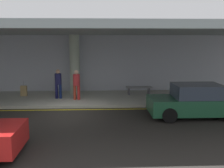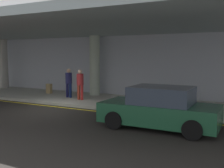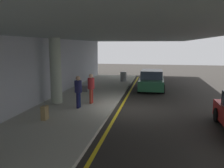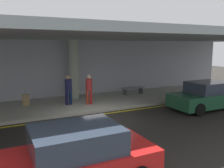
{
  "view_description": "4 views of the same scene",
  "coord_description": "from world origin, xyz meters",
  "px_view_note": "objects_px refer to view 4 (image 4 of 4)",
  "views": [
    {
      "loc": [
        1.56,
        -12.64,
        3.4
      ],
      "look_at": [
        2.19,
        1.24,
        1.21
      ],
      "focal_mm": 43.65,
      "sensor_mm": 36.0,
      "label": 1
    },
    {
      "loc": [
        8.82,
        -10.07,
        2.58
      ],
      "look_at": [
        2.33,
        2.24,
        1.14
      ],
      "focal_mm": 43.97,
      "sensor_mm": 36.0,
      "label": 2
    },
    {
      "loc": [
        -12.27,
        -1.14,
        3.4
      ],
      "look_at": [
        1.46,
        1.44,
        1.08
      ],
      "focal_mm": 37.71,
      "sensor_mm": 36.0,
      "label": 3
    },
    {
      "loc": [
        -4.35,
        -10.0,
        3.4
      ],
      "look_at": [
        1.76,
        2.52,
        1.19
      ],
      "focal_mm": 38.24,
      "sensor_mm": 36.0,
      "label": 4
    }
  ],
  "objects_px": {
    "car_dark_green": "(206,96)",
    "trash_bin_steel": "(207,87)",
    "car_red": "(74,159)",
    "suitcase_upright_secondary": "(26,100)",
    "bench_metal": "(133,89)",
    "traveler_with_luggage": "(68,88)",
    "support_column_left_mid": "(74,69)",
    "person_waiting_for_ride": "(89,87)"
  },
  "relations": [
    {
      "from": "bench_metal",
      "to": "person_waiting_for_ride",
      "type": "bearing_deg",
      "value": -159.93
    },
    {
      "from": "car_dark_green",
      "to": "trash_bin_steel",
      "type": "xyz_separation_m",
      "value": [
        2.86,
        2.57,
        -0.14
      ]
    },
    {
      "from": "traveler_with_luggage",
      "to": "person_waiting_for_ride",
      "type": "height_order",
      "value": "same"
    },
    {
      "from": "traveler_with_luggage",
      "to": "bench_metal",
      "type": "relative_size",
      "value": 1.05
    },
    {
      "from": "traveler_with_luggage",
      "to": "trash_bin_steel",
      "type": "xyz_separation_m",
      "value": [
        9.52,
        -1.05,
        -0.54
      ]
    },
    {
      "from": "car_dark_green",
      "to": "traveler_with_luggage",
      "type": "distance_m",
      "value": 7.6
    },
    {
      "from": "traveler_with_luggage",
      "to": "suitcase_upright_secondary",
      "type": "distance_m",
      "value": 2.43
    },
    {
      "from": "car_dark_green",
      "to": "bench_metal",
      "type": "xyz_separation_m",
      "value": [
        -1.89,
        4.59,
        -0.21
      ]
    },
    {
      "from": "person_waiting_for_ride",
      "to": "support_column_left_mid",
      "type": "bearing_deg",
      "value": -108.67
    },
    {
      "from": "support_column_left_mid",
      "to": "car_red",
      "type": "height_order",
      "value": "support_column_left_mid"
    },
    {
      "from": "support_column_left_mid",
      "to": "bench_metal",
      "type": "bearing_deg",
      "value": -8.83
    },
    {
      "from": "support_column_left_mid",
      "to": "trash_bin_steel",
      "type": "height_order",
      "value": "support_column_left_mid"
    },
    {
      "from": "car_red",
      "to": "suitcase_upright_secondary",
      "type": "xyz_separation_m",
      "value": [
        -0.18,
        8.36,
        -0.25
      ]
    },
    {
      "from": "car_red",
      "to": "suitcase_upright_secondary",
      "type": "distance_m",
      "value": 8.36
    },
    {
      "from": "suitcase_upright_secondary",
      "to": "trash_bin_steel",
      "type": "xyz_separation_m",
      "value": [
        11.72,
        -1.87,
        0.11
      ]
    },
    {
      "from": "suitcase_upright_secondary",
      "to": "traveler_with_luggage",
      "type": "bearing_deg",
      "value": -6.73
    },
    {
      "from": "car_red",
      "to": "person_waiting_for_ride",
      "type": "xyz_separation_m",
      "value": [
        3.08,
        7.15,
        0.4
      ]
    },
    {
      "from": "traveler_with_luggage",
      "to": "bench_metal",
      "type": "bearing_deg",
      "value": 19.77
    },
    {
      "from": "car_red",
      "to": "person_waiting_for_ride",
      "type": "height_order",
      "value": "person_waiting_for_ride"
    },
    {
      "from": "car_red",
      "to": "bench_metal",
      "type": "xyz_separation_m",
      "value": [
        6.78,
        8.5,
        -0.21
      ]
    },
    {
      "from": "car_dark_green",
      "to": "support_column_left_mid",
      "type": "bearing_deg",
      "value": -44.11
    },
    {
      "from": "person_waiting_for_ride",
      "to": "suitcase_upright_secondary",
      "type": "xyz_separation_m",
      "value": [
        -3.26,
        1.21,
        -0.65
      ]
    },
    {
      "from": "car_dark_green",
      "to": "suitcase_upright_secondary",
      "type": "bearing_deg",
      "value": -29.14
    },
    {
      "from": "support_column_left_mid",
      "to": "person_waiting_for_ride",
      "type": "height_order",
      "value": "support_column_left_mid"
    },
    {
      "from": "car_dark_green",
      "to": "traveler_with_luggage",
      "type": "bearing_deg",
      "value": -31.03
    },
    {
      "from": "support_column_left_mid",
      "to": "trash_bin_steel",
      "type": "relative_size",
      "value": 4.29
    },
    {
      "from": "suitcase_upright_secondary",
      "to": "trash_bin_steel",
      "type": "bearing_deg",
      "value": 4.66
    },
    {
      "from": "person_waiting_for_ride",
      "to": "traveler_with_luggage",
      "type": "bearing_deg",
      "value": -46.31
    },
    {
      "from": "car_dark_green",
      "to": "trash_bin_steel",
      "type": "height_order",
      "value": "car_dark_green"
    },
    {
      "from": "car_dark_green",
      "to": "trash_bin_steel",
      "type": "distance_m",
      "value": 3.85
    },
    {
      "from": "car_red",
      "to": "person_waiting_for_ride",
      "type": "distance_m",
      "value": 7.79
    },
    {
      "from": "car_red",
      "to": "trash_bin_steel",
      "type": "xyz_separation_m",
      "value": [
        11.54,
        6.48,
        -0.14
      ]
    },
    {
      "from": "suitcase_upright_secondary",
      "to": "trash_bin_steel",
      "type": "distance_m",
      "value": 11.87
    },
    {
      "from": "car_dark_green",
      "to": "bench_metal",
      "type": "bearing_deg",
      "value": -70.05
    },
    {
      "from": "support_column_left_mid",
      "to": "traveler_with_luggage",
      "type": "relative_size",
      "value": 2.17
    },
    {
      "from": "car_red",
      "to": "car_dark_green",
      "type": "bearing_deg",
      "value": -154.5
    },
    {
      "from": "traveler_with_luggage",
      "to": "bench_metal",
      "type": "distance_m",
      "value": 4.91
    },
    {
      "from": "car_red",
      "to": "person_waiting_for_ride",
      "type": "relative_size",
      "value": 2.44
    },
    {
      "from": "support_column_left_mid",
      "to": "suitcase_upright_secondary",
      "type": "relative_size",
      "value": 4.06
    },
    {
      "from": "bench_metal",
      "to": "suitcase_upright_secondary",
      "type": "bearing_deg",
      "value": -178.83
    },
    {
      "from": "car_dark_green",
      "to": "car_red",
      "type": "bearing_deg",
      "value": 21.77
    },
    {
      "from": "support_column_left_mid",
      "to": "bench_metal",
      "type": "xyz_separation_m",
      "value": [
        3.96,
        -0.62,
        -1.47
      ]
    }
  ]
}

